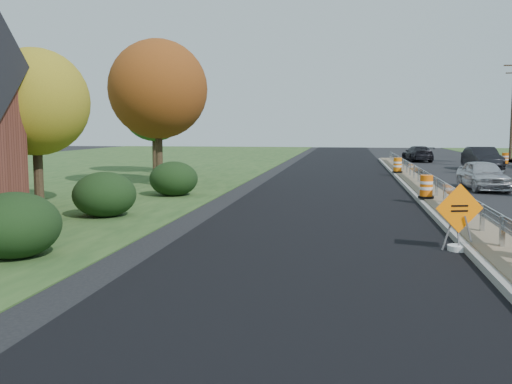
# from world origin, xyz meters

# --- Properties ---
(ground) EXTENTS (140.00, 140.00, 0.00)m
(ground) POSITION_xyz_m (0.00, 0.00, 0.00)
(ground) COLOR black
(ground) RESTS_ON ground
(milled_overlay) EXTENTS (7.20, 120.00, 0.01)m
(milled_overlay) POSITION_xyz_m (-4.40, 10.00, 0.01)
(milled_overlay) COLOR black
(milled_overlay) RESTS_ON ground
(median) EXTENTS (1.60, 55.00, 0.23)m
(median) POSITION_xyz_m (0.00, 8.00, 0.11)
(median) COLOR gray
(median) RESTS_ON ground
(guardrail) EXTENTS (0.10, 46.15, 0.72)m
(guardrail) POSITION_xyz_m (0.00, 9.00, 0.73)
(guardrail) COLOR silver
(guardrail) RESTS_ON median
(hedge_south) EXTENTS (2.09, 2.09, 1.52)m
(hedge_south) POSITION_xyz_m (-11.00, -6.00, 0.76)
(hedge_south) COLOR black
(hedge_south) RESTS_ON ground
(hedge_mid) EXTENTS (2.09, 2.09, 1.52)m
(hedge_mid) POSITION_xyz_m (-11.50, 0.00, 0.76)
(hedge_mid) COLOR black
(hedge_mid) RESTS_ON ground
(hedge_north) EXTENTS (2.09, 2.09, 1.52)m
(hedge_north) POSITION_xyz_m (-11.00, 6.00, 0.76)
(hedge_north) COLOR black
(hedge_north) RESTS_ON ground
(tree_near_yellow) EXTENTS (3.96, 3.96, 5.88)m
(tree_near_yellow) POSITION_xyz_m (-15.00, 2.00, 3.89)
(tree_near_yellow) COLOR #473523
(tree_near_yellow) RESTS_ON ground
(tree_near_red) EXTENTS (4.95, 4.95, 7.35)m
(tree_near_red) POSITION_xyz_m (-13.00, 10.00, 4.86)
(tree_near_red) COLOR #473523
(tree_near_red) RESTS_ON ground
(tree_near_back) EXTENTS (4.29, 4.29, 6.37)m
(tree_near_back) POSITION_xyz_m (-16.00, 18.00, 4.21)
(tree_near_back) COLOR #473523
(tree_near_back) RESTS_ON ground
(caution_sign) EXTENTS (1.15, 0.49, 1.63)m
(caution_sign) POSITION_xyz_m (-0.90, -3.64, 0.41)
(caution_sign) COLOR white
(caution_sign) RESTS_ON ground
(barrel_median_mid) EXTENTS (0.61, 0.61, 0.90)m
(barrel_median_mid) POSITION_xyz_m (-0.53, 5.07, 0.66)
(barrel_median_mid) COLOR black
(barrel_median_mid) RESTS_ON median
(barrel_median_far) EXTENTS (0.62, 0.62, 0.90)m
(barrel_median_far) POSITION_xyz_m (-0.55, 18.04, 0.66)
(barrel_median_far) COLOR black
(barrel_median_far) RESTS_ON median
(barrel_shoulder_far) EXTENTS (0.64, 0.64, 0.95)m
(barrel_shoulder_far) POSITION_xyz_m (9.04, 31.12, 0.45)
(barrel_shoulder_far) COLOR black
(barrel_shoulder_far) RESTS_ON ground
(car_silver) EXTENTS (2.03, 4.30, 1.42)m
(car_silver) POSITION_xyz_m (2.82, 10.77, 0.71)
(car_silver) COLOR #BBBBC0
(car_silver) RESTS_ON ground
(car_dark_mid) EXTENTS (2.00, 5.01, 1.62)m
(car_dark_mid) POSITION_xyz_m (5.70, 24.13, 0.81)
(car_dark_mid) COLOR black
(car_dark_mid) RESTS_ON ground
(car_dark_far) EXTENTS (2.53, 4.94, 1.37)m
(car_dark_far) POSITION_xyz_m (2.50, 34.20, 0.69)
(car_dark_far) COLOR black
(car_dark_far) RESTS_ON ground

